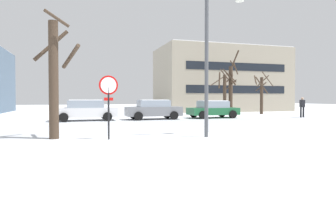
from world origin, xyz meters
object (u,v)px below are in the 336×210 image
object	(u,v)px
parked_car_green	(213,109)
pedestrian_crossing	(302,106)
street_lamp	(213,47)
stop_sign	(109,95)
parked_car_gray	(153,109)
parked_car_white	(85,110)

from	to	relation	value
parked_car_green	pedestrian_crossing	world-z (taller)	pedestrian_crossing
street_lamp	pedestrian_crossing	size ratio (longest dim) A/B	3.69
stop_sign	street_lamp	xyz separation A→B (m)	(4.30, -0.46, 2.01)
parked_car_gray	pedestrian_crossing	distance (m)	12.64
stop_sign	parked_car_white	distance (m)	10.27
stop_sign	parked_car_green	size ratio (longest dim) A/B	0.62
parked_car_gray	parked_car_green	xyz separation A→B (m)	(5.03, 0.06, -0.04)
street_lamp	parked_car_green	world-z (taller)	street_lamp
street_lamp	parked_car_white	size ratio (longest dim) A/B	1.38
street_lamp	parked_car_white	distance (m)	12.14
parked_car_white	parked_car_gray	distance (m)	5.03
street_lamp	parked_car_gray	distance (m)	10.96
parked_car_gray	parked_car_green	distance (m)	5.03
stop_sign	pedestrian_crossing	bearing A→B (deg)	26.92
parked_car_white	pedestrian_crossing	world-z (taller)	pedestrian_crossing
stop_sign	pedestrian_crossing	xyz separation A→B (m)	(16.92, 8.59, -0.79)
parked_car_white	parked_car_green	bearing A→B (deg)	-0.34
parked_car_white	parked_car_gray	bearing A→B (deg)	-1.42
stop_sign	parked_car_gray	bearing A→B (deg)	66.57
parked_car_gray	stop_sign	bearing A→B (deg)	-113.43
parked_car_gray	parked_car_green	world-z (taller)	parked_car_gray
parked_car_white	pedestrian_crossing	bearing A→B (deg)	-5.23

